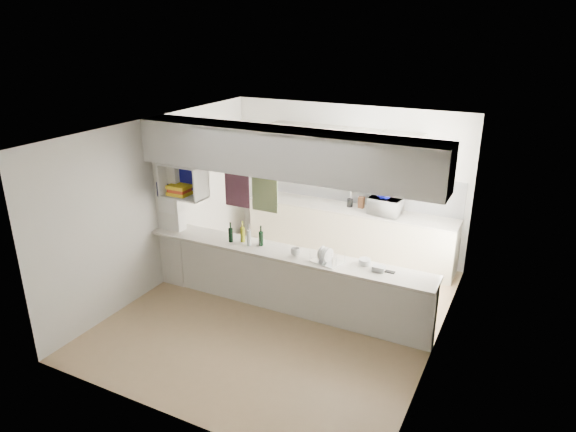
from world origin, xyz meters
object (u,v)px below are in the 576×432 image
Objects in this scene: bowl at (385,196)px; wine_bottles at (246,236)px; microwave at (385,206)px; dish_rack at (327,256)px.

wine_bottles is at bearing -124.58° from bowl.
microwave is at bearing 55.46° from wine_bottles.
microwave is 2.10m from dish_rack.
dish_rack is (-0.15, -2.09, -0.06)m from microwave.
bowl is 2.47m from wine_bottles.
dish_rack is 0.86× the size of wine_bottles.
bowl is (-0.01, -0.02, 0.17)m from microwave.
dish_rack is 1.26m from wine_bottles.
wine_bottles is (-1.26, 0.04, 0.03)m from dish_rack.
dish_rack is at bearing -93.75° from bowl.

